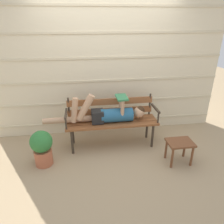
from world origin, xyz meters
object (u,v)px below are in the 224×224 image
footstool (180,146)px  potted_plant (42,147)px  park_bench (111,118)px  reclining_person (108,114)px

footstool → potted_plant: size_ratio=0.69×
park_bench → potted_plant: (-1.14, -0.45, -0.20)m
park_bench → footstool: (0.97, -0.70, -0.22)m
park_bench → reclining_person: 0.15m
potted_plant → park_bench: bearing=21.5°
park_bench → potted_plant: bearing=-158.5°
park_bench → reclining_person: reclining_person is taller
park_bench → potted_plant: park_bench is taller
reclining_person → footstool: reclining_person is taller
potted_plant → footstool: bearing=-6.8°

